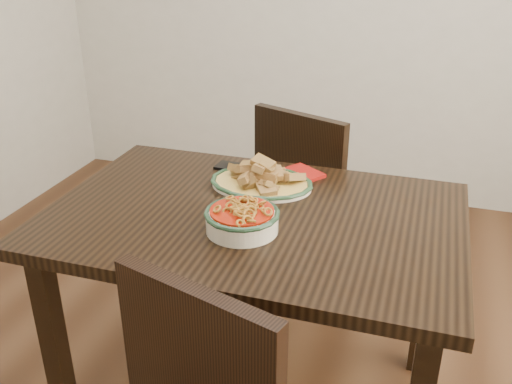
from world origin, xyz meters
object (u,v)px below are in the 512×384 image
(noodle_bowl, at_px, (242,217))
(dining_table, at_px, (254,239))
(smartphone, at_px, (235,167))
(fish_plate, at_px, (261,174))
(chair_far, at_px, (312,196))

(noodle_bowl, bearing_deg, dining_table, 90.92)
(dining_table, height_order, noodle_bowl, noodle_bowl)
(noodle_bowl, relative_size, smartphone, 1.59)
(fish_plate, relative_size, smartphone, 2.50)
(chair_far, height_order, fish_plate, chair_far)
(dining_table, distance_m, smartphone, 0.37)
(fish_plate, bearing_deg, smartphone, 139.36)
(dining_table, bearing_deg, noodle_bowl, -89.08)
(dining_table, bearing_deg, fish_plate, 100.50)
(smartphone, bearing_deg, fish_plate, -36.54)
(chair_far, bearing_deg, fish_plate, 102.92)
(dining_table, xyz_separation_m, fish_plate, (-0.04, 0.19, 0.14))
(chair_far, distance_m, fish_plate, 0.58)
(fish_plate, distance_m, smartphone, 0.18)
(noodle_bowl, bearing_deg, chair_far, 87.36)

